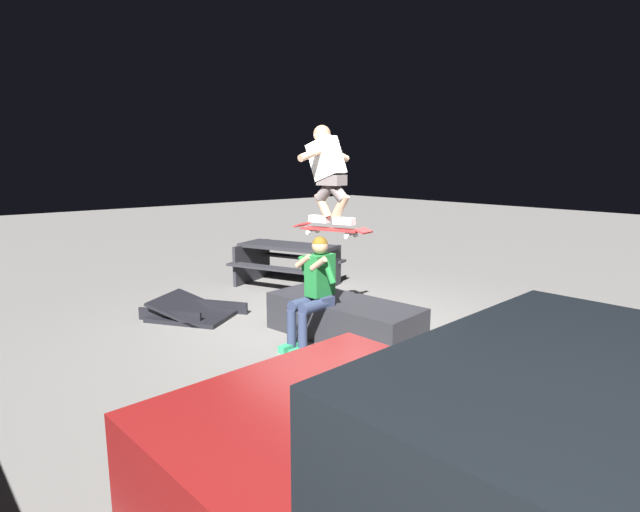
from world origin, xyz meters
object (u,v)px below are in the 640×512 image
(skater_airborne, at_px, (328,170))
(kicker_ramp, at_px, (194,313))
(picnic_table_back, at_px, (287,258))
(person_sitting_on_ledge, at_px, (314,286))
(skateboard, at_px, (331,230))
(ledge_box_main, at_px, (344,319))

(skater_airborne, height_order, kicker_ramp, skater_airborne)
(kicker_ramp, relative_size, picnic_table_back, 0.67)
(person_sitting_on_ledge, height_order, skateboard, skateboard)
(person_sitting_on_ledge, distance_m, skateboard, 0.71)
(skater_airborne, bearing_deg, picnic_table_back, -28.34)
(skater_airborne, height_order, picnic_table_back, skater_airborne)
(person_sitting_on_ledge, relative_size, skater_airborne, 1.18)
(skateboard, xyz_separation_m, kicker_ramp, (2.11, 0.73, -1.35))
(ledge_box_main, height_order, kicker_ramp, ledge_box_main)
(skateboard, bearing_deg, picnic_table_back, -27.68)
(skater_airborne, bearing_deg, skateboard, -169.27)
(skateboard, xyz_separation_m, skater_airborne, (0.06, 0.01, 0.69))
(ledge_box_main, height_order, skateboard, skateboard)
(skateboard, height_order, skater_airborne, skater_airborne)
(person_sitting_on_ledge, xyz_separation_m, skater_airborne, (-0.06, -0.16, 1.36))
(skateboard, distance_m, kicker_ramp, 2.61)
(picnic_table_back, bearing_deg, skater_airborne, 151.66)
(ledge_box_main, xyz_separation_m, picnic_table_back, (2.64, -1.14, 0.26))
(kicker_ramp, xyz_separation_m, picnic_table_back, (0.62, -2.16, 0.44))
(kicker_ramp, bearing_deg, skateboard, -160.91)
(picnic_table_back, bearing_deg, kicker_ramp, 105.95)
(ledge_box_main, height_order, skater_airborne, skater_airborne)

